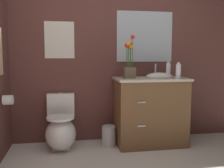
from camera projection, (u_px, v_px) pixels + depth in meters
The scene contains 10 objects.
wall_back at pixel (119, 51), 3.62m from camera, with size 3.95×0.05×2.50m, color brown.
toilet at pixel (61, 130), 3.30m from camera, with size 0.38×0.59×0.69m.
vanity_cabinet at pixel (150, 110), 3.45m from camera, with size 0.94×0.56×1.07m.
flower_vase at pixel (129, 63), 3.30m from camera, with size 0.14×0.14×0.55m.
soap_bottle at pixel (168, 70), 3.45m from camera, with size 0.06×0.06×0.21m.
lotion_bottle at pixel (178, 71), 3.28m from camera, with size 0.06×0.06×0.21m.
trash_bin at pixel (109, 136), 3.40m from camera, with size 0.18×0.18×0.27m.
wall_poster at pixel (59, 40), 3.44m from camera, with size 0.39×0.01×0.49m, color silver.
wall_mirror at pixel (145, 37), 3.63m from camera, with size 0.80×0.01×0.70m, color #B2BCC6.
toilet_paper_roll at pixel (8, 100), 2.96m from camera, with size 0.11×0.11×0.11m, color white.
Camera 1 is at (-0.52, -1.87, 1.18)m, focal length 41.53 mm.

